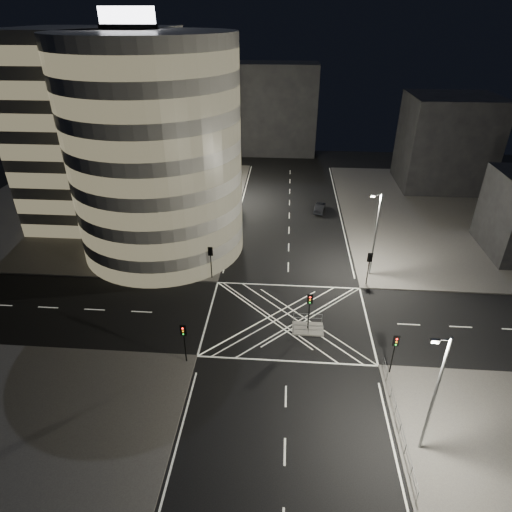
# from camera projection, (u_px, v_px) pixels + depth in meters

# --- Properties ---
(ground) EXTENTS (120.00, 120.00, 0.00)m
(ground) POSITION_uv_depth(u_px,v_px,m) (287.00, 319.00, 43.04)
(ground) COLOR black
(ground) RESTS_ON ground
(sidewalk_far_left) EXTENTS (42.00, 42.00, 0.15)m
(sidewalk_far_left) POSITION_uv_depth(u_px,v_px,m) (108.00, 204.00, 68.22)
(sidewalk_far_left) COLOR #494644
(sidewalk_far_left) RESTS_ON ground
(sidewalk_far_right) EXTENTS (42.00, 42.00, 0.15)m
(sidewalk_far_right) POSITION_uv_depth(u_px,v_px,m) (482.00, 216.00, 64.44)
(sidewalk_far_right) COLOR #494644
(sidewalk_far_right) RESTS_ON ground
(central_island) EXTENTS (3.00, 2.00, 0.15)m
(central_island) POSITION_uv_depth(u_px,v_px,m) (308.00, 329.00, 41.58)
(central_island) COLOR slate
(central_island) RESTS_ON ground
(office_tower_curved) EXTENTS (30.00, 29.00, 27.20)m
(office_tower_curved) POSITION_uv_depth(u_px,v_px,m) (129.00, 140.00, 54.26)
(office_tower_curved) COLOR gray
(office_tower_curved) RESTS_ON sidewalk_far_left
(office_block_rear) EXTENTS (24.00, 16.00, 22.00)m
(office_block_rear) POSITION_uv_depth(u_px,v_px,m) (167.00, 114.00, 75.19)
(office_block_rear) COLOR gray
(office_block_rear) RESTS_ON sidewalk_far_left
(building_right_far) EXTENTS (14.00, 12.00, 15.00)m
(building_right_far) POSITION_uv_depth(u_px,v_px,m) (446.00, 142.00, 72.08)
(building_right_far) COLOR black
(building_right_far) RESTS_ON sidewalk_far_right
(building_far_end) EXTENTS (18.00, 8.00, 18.00)m
(building_far_end) POSITION_uv_depth(u_px,v_px,m) (273.00, 110.00, 88.92)
(building_far_end) COLOR black
(building_far_end) RESTS_ON ground
(tree_a) EXTENTS (3.88, 3.88, 6.94)m
(tree_a) POSITION_uv_depth(u_px,v_px,m) (198.00, 232.00, 49.08)
(tree_a) COLOR black
(tree_a) RESTS_ON sidewalk_far_left
(tree_b) EXTENTS (5.27, 5.27, 7.80)m
(tree_b) POSITION_uv_depth(u_px,v_px,m) (207.00, 210.00, 54.23)
(tree_b) COLOR black
(tree_b) RESTS_ON sidewalk_far_left
(tree_c) EXTENTS (3.72, 3.72, 6.09)m
(tree_c) POSITION_uv_depth(u_px,v_px,m) (215.00, 198.00, 59.83)
(tree_c) COLOR black
(tree_c) RESTS_ON sidewalk_far_left
(tree_d) EXTENTS (5.59, 5.59, 8.18)m
(tree_d) POSITION_uv_depth(u_px,v_px,m) (221.00, 177.00, 64.50)
(tree_d) COLOR black
(tree_d) RESTS_ON sidewalk_far_left
(tree_e) EXTENTS (3.69, 3.69, 6.43)m
(tree_e) POSITION_uv_depth(u_px,v_px,m) (227.00, 169.00, 70.02)
(tree_e) COLOR black
(tree_e) RESTS_ON sidewalk_far_left
(traffic_signal_fl) EXTENTS (0.55, 0.22, 4.00)m
(traffic_signal_fl) POSITION_uv_depth(u_px,v_px,m) (211.00, 257.00, 48.04)
(traffic_signal_fl) COLOR black
(traffic_signal_fl) RESTS_ON sidewalk_far_left
(traffic_signal_nl) EXTENTS (0.55, 0.22, 4.00)m
(traffic_signal_nl) POSITION_uv_depth(u_px,v_px,m) (184.00, 337.00, 36.29)
(traffic_signal_nl) COLOR black
(traffic_signal_nl) RESTS_ON sidewalk_near_left
(traffic_signal_fr) EXTENTS (0.55, 0.22, 4.00)m
(traffic_signal_fr) POSITION_uv_depth(u_px,v_px,m) (369.00, 263.00, 46.89)
(traffic_signal_fr) COLOR black
(traffic_signal_fr) RESTS_ON sidewalk_far_right
(traffic_signal_nr) EXTENTS (0.55, 0.22, 4.00)m
(traffic_signal_nr) POSITION_uv_depth(u_px,v_px,m) (395.00, 347.00, 35.14)
(traffic_signal_nr) COLOR black
(traffic_signal_nr) RESTS_ON sidewalk_near_right
(traffic_signal_island) EXTENTS (0.55, 0.22, 4.00)m
(traffic_signal_island) POSITION_uv_depth(u_px,v_px,m) (310.00, 305.00, 40.16)
(traffic_signal_island) COLOR black
(traffic_signal_island) RESTS_ON central_island
(street_lamp_left_near) EXTENTS (1.25, 0.25, 10.00)m
(street_lamp_left_near) POSITION_uv_depth(u_px,v_px,m) (211.00, 216.00, 51.26)
(street_lamp_left_near) COLOR slate
(street_lamp_left_near) RESTS_ON sidewalk_far_left
(street_lamp_left_far) EXTENTS (1.25, 0.25, 10.00)m
(street_lamp_left_far) POSITION_uv_depth(u_px,v_px,m) (231.00, 168.00, 66.81)
(street_lamp_left_far) COLOR slate
(street_lamp_left_far) RESTS_ON sidewalk_far_left
(street_lamp_right_far) EXTENTS (1.25, 0.25, 10.00)m
(street_lamp_right_far) POSITION_uv_depth(u_px,v_px,m) (375.00, 233.00, 47.44)
(street_lamp_right_far) COLOR slate
(street_lamp_right_far) RESTS_ON sidewalk_far_right
(street_lamp_right_near) EXTENTS (1.25, 0.25, 10.00)m
(street_lamp_right_near) POSITION_uv_depth(u_px,v_px,m) (434.00, 393.00, 27.57)
(street_lamp_right_near) COLOR slate
(street_lamp_right_near) RESTS_ON sidewalk_near_right
(railing_near_right) EXTENTS (0.06, 11.70, 1.10)m
(railing_near_right) POSITION_uv_depth(u_px,v_px,m) (398.00, 419.00, 31.66)
(railing_near_right) COLOR slate
(railing_near_right) RESTS_ON sidewalk_near_right
(railing_island_south) EXTENTS (2.80, 0.06, 1.10)m
(railing_island_south) POSITION_uv_depth(u_px,v_px,m) (308.00, 330.00, 40.49)
(railing_island_south) COLOR slate
(railing_island_south) RESTS_ON central_island
(railing_island_north) EXTENTS (2.80, 0.06, 1.10)m
(railing_island_north) POSITION_uv_depth(u_px,v_px,m) (308.00, 318.00, 42.05)
(railing_island_north) COLOR slate
(railing_island_north) RESTS_ON central_island
(sedan) EXTENTS (2.09, 4.20, 1.32)m
(sedan) POSITION_uv_depth(u_px,v_px,m) (320.00, 208.00, 65.54)
(sedan) COLOR black
(sedan) RESTS_ON ground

